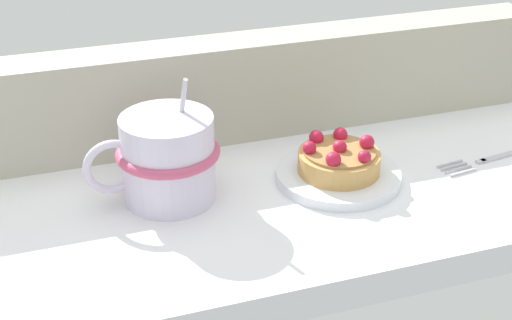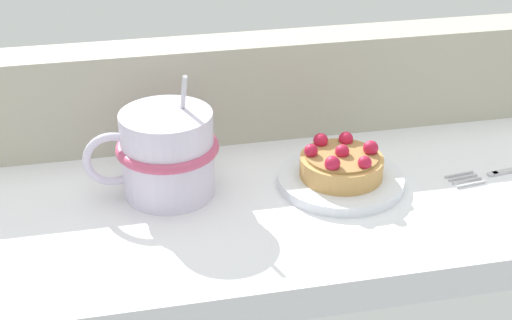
# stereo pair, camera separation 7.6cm
# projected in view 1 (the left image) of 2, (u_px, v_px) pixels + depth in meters

# --- Properties ---
(ground_plane) EXTENTS (0.80, 0.33, 0.03)m
(ground_plane) POSITION_uv_depth(u_px,v_px,m) (267.00, 203.00, 0.78)
(ground_plane) COLOR white
(window_rail_back) EXTENTS (0.78, 0.06, 0.12)m
(window_rail_back) POSITION_uv_depth(u_px,v_px,m) (228.00, 89.00, 0.86)
(window_rail_back) COLOR #B2AD99
(window_rail_back) RESTS_ON ground_plane
(dessert_plate) EXTENTS (0.13, 0.13, 0.01)m
(dessert_plate) POSITION_uv_depth(u_px,v_px,m) (338.00, 176.00, 0.79)
(dessert_plate) COLOR silver
(dessert_plate) RESTS_ON ground_plane
(raspberry_tart) EXTENTS (0.09, 0.09, 0.04)m
(raspberry_tart) POSITION_uv_depth(u_px,v_px,m) (339.00, 159.00, 0.78)
(raspberry_tart) COLOR tan
(raspberry_tart) RESTS_ON dessert_plate
(coffee_mug) EXTENTS (0.14, 0.10, 0.13)m
(coffee_mug) POSITION_uv_depth(u_px,v_px,m) (167.00, 158.00, 0.74)
(coffee_mug) COLOR silver
(coffee_mug) RESTS_ON ground_plane
(dessert_fork) EXTENTS (0.17, 0.04, 0.01)m
(dessert_fork) POSITION_uv_depth(u_px,v_px,m) (503.00, 154.00, 0.83)
(dessert_fork) COLOR #B7B7BC
(dessert_fork) RESTS_ON ground_plane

